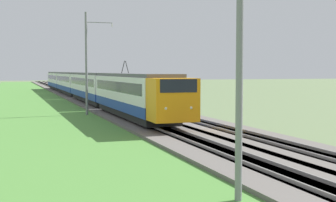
{
  "coord_description": "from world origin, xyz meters",
  "views": [
    {
      "loc": [
        -8.16,
        9.6,
        4.14
      ],
      "look_at": [
        20.17,
        0.0,
        2.21
      ],
      "focal_mm": 50.0,
      "sensor_mm": 36.0,
      "label": 1
    }
  ],
  "objects": [
    {
      "name": "ballast_adjacent",
      "position": [
        50.0,
        -3.83,
        0.15
      ],
      "size": [
        240.0,
        4.4,
        0.3
      ],
      "color": "#605B56",
      "rests_on": "ground"
    },
    {
      "name": "track_main",
      "position": [
        50.0,
        0.0,
        0.16
      ],
      "size": [
        240.0,
        1.57,
        0.45
      ],
      "color": "#4C4238",
      "rests_on": "ground"
    },
    {
      "name": "grass_verge",
      "position": [
        50.0,
        7.12,
        0.06
      ],
      "size": [
        240.0,
        10.51,
        0.12
      ],
      "color": "#4C8438",
      "rests_on": "ground"
    },
    {
      "name": "track_adjacent",
      "position": [
        50.0,
        -3.83,
        0.16
      ],
      "size": [
        240.0,
        1.57,
        0.45
      ],
      "color": "#4C4238",
      "rests_on": "ground"
    },
    {
      "name": "ballast_main",
      "position": [
        50.0,
        0.0,
        0.15
      ],
      "size": [
        240.0,
        4.4,
        0.3
      ],
      "color": "#605B56",
      "rests_on": "ground"
    },
    {
      "name": "passenger_train",
      "position": [
        59.24,
        0.0,
        2.35
      ],
      "size": [
        81.63,
        2.97,
        5.02
      ],
      "rotation": [
        0.0,
        0.0,
        3.14
      ],
      "color": "orange",
      "rests_on": "ground"
    },
    {
      "name": "catenary_mast_near",
      "position": [
        4.63,
        2.91,
        4.64
      ],
      "size": [
        0.22,
        2.56,
        9.0
      ],
      "color": "slate",
      "rests_on": "ground"
    },
    {
      "name": "catenary_mast_mid",
      "position": [
        34.53,
        2.91,
        4.87
      ],
      "size": [
        0.22,
        2.56,
        9.45
      ],
      "color": "slate",
      "rests_on": "ground"
    }
  ]
}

